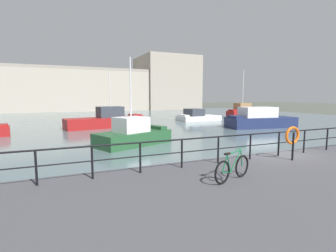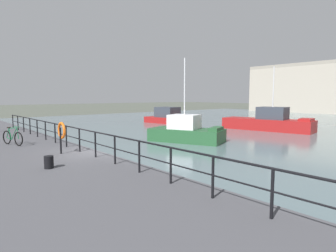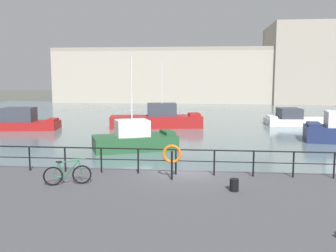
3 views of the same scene
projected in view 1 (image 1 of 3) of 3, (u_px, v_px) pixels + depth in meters
The scene contains 11 objects.
ground_plane at pixel (270, 173), 12.17m from camera, with size 240.00×240.00×0.00m, color #4C5147.
water_basin at pixel (122, 120), 39.69m from camera, with size 80.00×60.00×0.01m, color slate.
harbor_building at pixel (118, 89), 70.75m from camera, with size 57.65×16.25×15.09m.
moored_small_launch at pixel (260, 119), 29.99m from camera, with size 8.37×4.07×2.39m.
moored_green_narrowboat at pixel (107, 120), 29.95m from camera, with size 9.43×4.13×6.56m.
moored_blue_motorboat at pixel (133, 135), 19.21m from camera, with size 6.23×4.55×6.46m.
moored_white_yacht at pixel (197, 116), 38.74m from camera, with size 6.69×3.49×1.77m.
moored_cabin_cruiser at pixel (247, 113), 43.17m from camera, with size 8.21×2.44×7.95m.
quay_railing at pixel (265, 141), 10.84m from camera, with size 23.78×0.07×1.08m.
parked_bicycle at pixel (233, 168), 7.91m from camera, with size 1.70×0.61×0.98m.
life_ring_stand at pixel (292, 137), 10.39m from camera, with size 0.75×0.16×1.40m.
Camera 1 is at (-9.17, -8.92, 3.64)m, focal length 27.30 mm.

